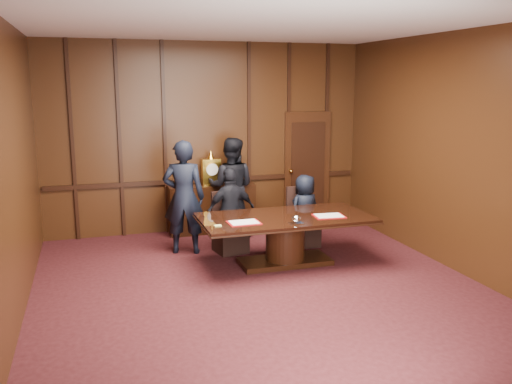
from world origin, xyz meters
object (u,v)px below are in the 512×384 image
signatory_right (305,211)px  witness_right (231,187)px  conference_table (285,232)px  witness_left (184,197)px  sideboard (212,206)px  signatory_left (231,211)px

signatory_right → witness_right: (-1.02, 1.06, 0.28)m
conference_table → witness_left: 1.77m
sideboard → witness_right: witness_right is taller
witness_right → signatory_right: bearing=157.5°
conference_table → signatory_right: (0.65, 0.80, 0.11)m
signatory_left → signatory_right: bearing=172.4°
sideboard → conference_table: sideboard is taller
conference_table → witness_left: witness_left is taller
conference_table → signatory_left: signatory_left is taller
conference_table → witness_right: size_ratio=1.46×
sideboard → conference_table: bearing=-72.8°
signatory_right → witness_right: size_ratio=0.69×
sideboard → conference_table: size_ratio=0.61×
signatory_left → witness_left: 0.80m
sideboard → signatory_right: size_ratio=1.29×
signatory_right → witness_left: witness_left is taller
signatory_left → witness_right: (0.28, 1.06, 0.19)m
signatory_right → witness_left: (-2.02, 0.24, 0.31)m
signatory_left → witness_right: 1.11m
witness_right → signatory_left: bearing=98.6°
conference_table → signatory_right: 1.04m
conference_table → witness_right: witness_right is taller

